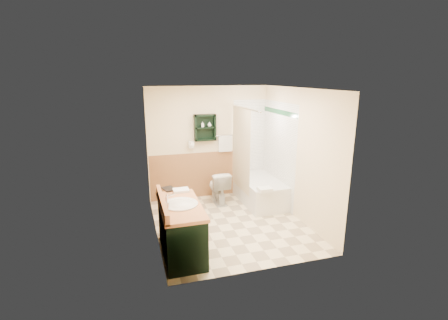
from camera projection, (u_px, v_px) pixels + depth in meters
floor at (230, 224)px, 5.88m from camera, size 3.00×3.00×0.00m
back_wall at (209, 143)px, 6.98m from camera, size 2.60×0.04×2.40m
left_wall at (152, 166)px, 5.21m from camera, size 0.04×3.00×2.40m
right_wall at (298, 154)px, 5.94m from camera, size 0.04×3.00×2.40m
ceiling at (230, 87)px, 5.27m from camera, size 2.60×3.00×0.04m
wainscot_left at (156, 206)px, 5.40m from camera, size 2.98×2.98×1.00m
wainscot_back at (209, 174)px, 7.13m from camera, size 2.58×2.58×1.00m
mirror_frame at (157, 155)px, 4.64m from camera, size 1.30×1.30×1.00m
mirror_glass at (157, 155)px, 4.64m from camera, size 1.20×1.20×0.90m
tile_right at (278, 153)px, 6.66m from camera, size 1.50×1.50×2.10m
tile_back at (253, 147)px, 7.26m from camera, size 0.95×0.95×2.10m
tile_accent at (279, 112)px, 6.44m from camera, size 1.50×1.50×0.10m
wall_shelf at (205, 128)px, 6.76m from camera, size 0.45×0.15×0.55m
hair_dryer at (191, 145)px, 6.79m from camera, size 0.10×0.24×0.18m
towel_bar at (225, 136)px, 6.98m from camera, size 0.40×0.06×0.40m
curtain_rod at (245, 108)px, 6.21m from camera, size 0.03×1.60×0.03m
shower_curtain at (241, 149)px, 6.59m from camera, size 1.05×1.05×1.70m
vanity at (181, 229)px, 4.80m from camera, size 0.59×1.24×0.79m
bathtub at (259, 190)px, 6.86m from camera, size 0.76×1.50×0.51m
toilet at (218, 187)px, 6.79m from camera, size 0.39×0.70×0.68m
counter_towel at (181, 190)px, 5.23m from camera, size 0.25×0.20×0.04m
vanity_book at (163, 183)px, 5.23m from camera, size 0.18×0.08×0.25m
tub_towel at (265, 189)px, 6.05m from camera, size 0.25×0.21×0.07m
soap_bottle_a at (203, 126)px, 6.73m from camera, size 0.05×0.11×0.05m
soap_bottle_b at (209, 125)px, 6.77m from camera, size 0.09×0.11×0.08m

